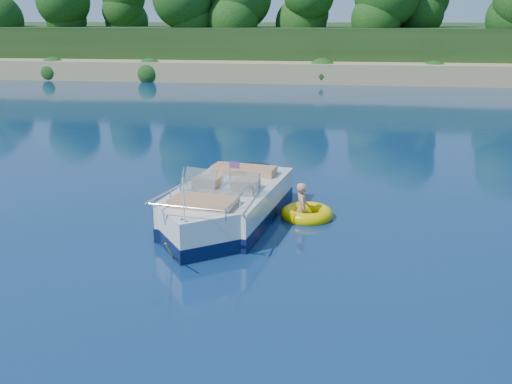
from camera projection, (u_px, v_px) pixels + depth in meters
ground at (293, 299)px, 10.22m from camera, size 160.00×160.00×0.00m
shoreline at (334, 50)px, 70.28m from camera, size 170.00×59.00×6.00m
treeline at (334, 8)px, 47.40m from camera, size 150.00×7.12×8.19m
motorboat at (225, 209)px, 13.83m from camera, size 2.81×6.10×2.04m
tow_tube at (307, 214)px, 14.38m from camera, size 1.46×1.46×0.35m
boy at (302, 217)px, 14.45m from camera, size 0.46×0.78×1.44m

